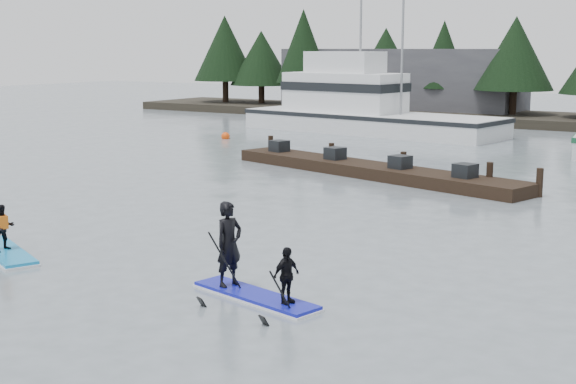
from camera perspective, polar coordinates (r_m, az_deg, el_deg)
The scene contains 7 objects.
ground at distance 17.91m, azimuth -10.46°, elevation -6.34°, with size 160.00×160.00×0.00m, color slate.
waterfront_building at distance 62.15m, azimuth 8.09°, elevation 7.74°, with size 18.00×6.00×5.00m, color #4C4C51.
fishing_boat_large at distance 49.20m, azimuth 5.39°, elevation 5.08°, with size 16.76×6.53×9.36m.
floating_dock at distance 32.25m, azimuth 5.91°, elevation 1.56°, with size 14.09×1.88×0.47m, color black.
buoy_a at distance 45.52m, azimuth -4.47°, elevation 3.80°, with size 0.48×0.48×0.48m, color #F0480C.
paddleboard_solo at distance 21.09m, azimuth -19.56°, elevation -3.21°, with size 3.24×2.00×1.76m.
paddleboard_duo at distance 16.49m, azimuth -2.90°, elevation -5.11°, with size 3.16×1.56×2.43m.
Camera 1 is at (11.81, -12.48, 5.04)m, focal length 50.00 mm.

